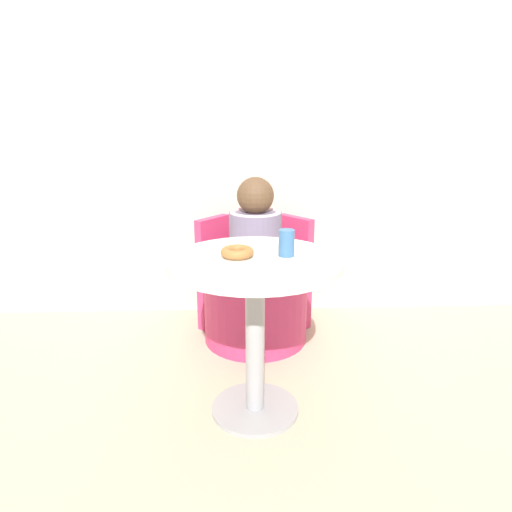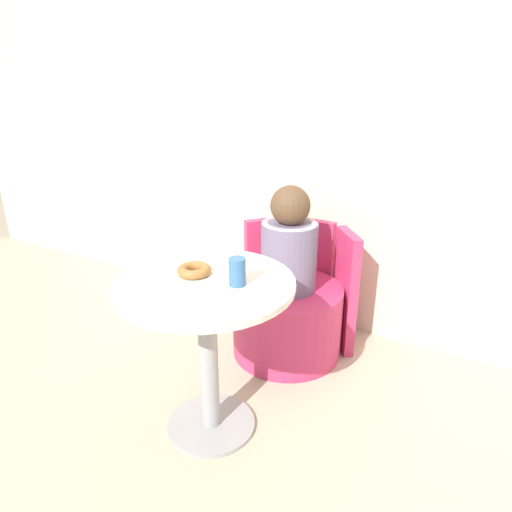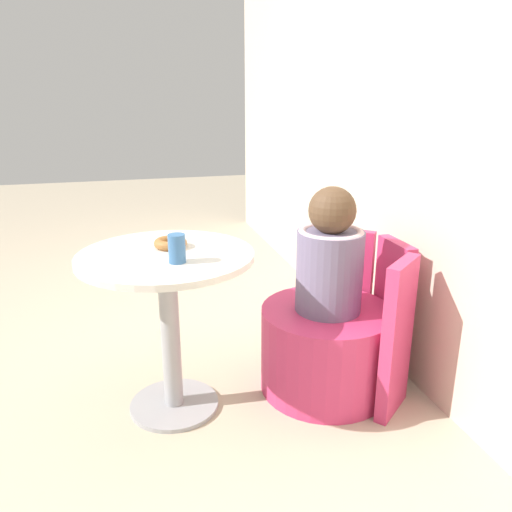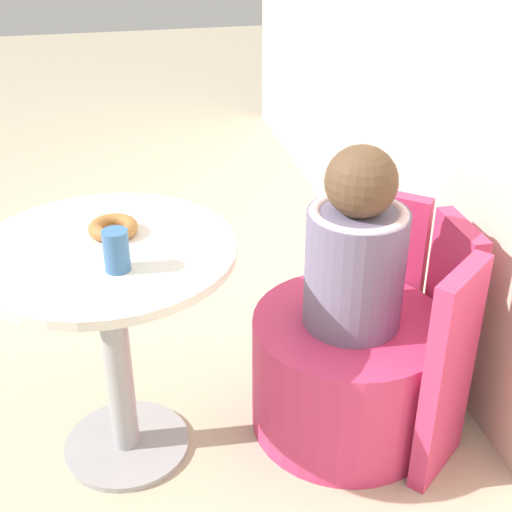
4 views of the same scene
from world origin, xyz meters
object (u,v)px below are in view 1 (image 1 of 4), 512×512
object	(u,v)px
child_figure	(255,233)
cup	(286,243)
tub_chair	(255,307)
round_table	(255,300)
donut	(237,252)

from	to	relation	value
child_figure	cup	size ratio (longest dim) A/B	5.08
cup	tub_chair	bearing A→B (deg)	98.70
round_table	cup	distance (m)	0.25
tub_chair	cup	distance (m)	0.83
round_table	donut	world-z (taller)	donut
donut	child_figure	bearing A→B (deg)	81.63
round_table	child_figure	xyz separation A→B (m)	(0.03, 0.66, 0.11)
round_table	tub_chair	size ratio (longest dim) A/B	1.19
child_figure	cup	bearing A→B (deg)	-81.30
round_table	tub_chair	bearing A→B (deg)	87.77
tub_chair	donut	world-z (taller)	donut
donut	cup	world-z (taller)	cup
cup	child_figure	bearing A→B (deg)	98.70
round_table	cup	world-z (taller)	cup
tub_chair	donut	xyz separation A→B (m)	(-0.09, -0.63, 0.50)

